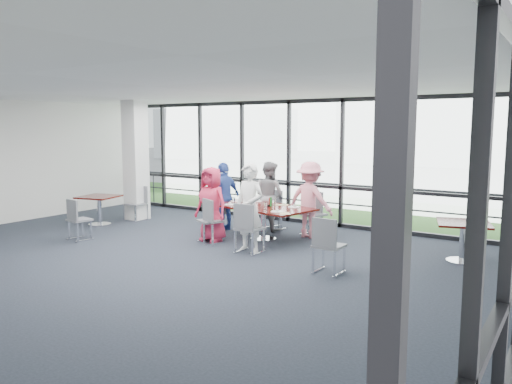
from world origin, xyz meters
The scene contains 39 objects.
floor centered at (0.00, 0.00, -0.01)m, with size 12.00×10.00×0.02m, color #1C232A.
ceiling centered at (0.00, 0.00, 3.20)m, with size 12.00×10.00×0.04m, color white.
curtain_wall_back centered at (0.00, 5.00, 1.60)m, with size 12.00×0.10×3.20m, color white.
structural_column centered at (-3.60, 3.00, 1.60)m, with size 0.50×0.50×3.20m, color silver.
apron centered at (0.00, 10.00, -0.02)m, with size 80.00×70.00×0.02m, color slate.
grass_strip centered at (0.00, 8.00, 0.01)m, with size 80.00×5.00×0.01m, color #285A1E.
hangar_aux centered at (-18.00, 28.00, 2.00)m, with size 10.00×6.00×4.00m, color silver.
guard_rail centered at (0.00, 5.60, 0.50)m, with size 0.06×0.06×12.00m, color #2D2D33.
main_table centered at (0.63, 2.76, 0.65)m, with size 2.42×1.65×0.75m.
side_table_left centered at (-3.79, 1.88, 0.64)m, with size 1.06×1.06×0.75m.
side_table_right centered at (4.72, 3.19, 0.64)m, with size 1.14×1.14×0.75m.
diner_near_left centered at (-0.25, 2.02, 0.82)m, with size 0.80×0.52×1.64m, color #CC294B.
diner_near_right centered at (0.99, 1.66, 0.89)m, with size 0.65×0.48×1.78m, color white.
diner_far_left centered at (0.18, 3.74, 0.84)m, with size 0.81×0.50×1.67m, color gray.
diner_far_right centered at (1.39, 3.52, 0.86)m, with size 1.12×0.58×1.73m, color pink.
diner_end centered at (-0.72, 3.13, 0.83)m, with size 0.97×0.53×1.65m, color #3150A5.
chair_main_nl centered at (-0.17, 1.87, 0.48)m, with size 0.47×0.47×0.95m, color slate, non-canonical shape.
chair_main_nr centered at (1.05, 1.59, 0.49)m, with size 0.48×0.48×0.98m, color slate, non-canonical shape.
chair_main_fl centered at (0.23, 3.95, 0.46)m, with size 0.45×0.45×0.91m, color slate, non-canonical shape.
chair_main_fr centered at (1.36, 3.78, 0.49)m, with size 0.47×0.47×0.97m, color slate, non-canonical shape.
chair_main_end centered at (-0.92, 3.08, 0.42)m, with size 0.41×0.41×0.84m, color slate, non-canonical shape.
chair_spare_la centered at (-2.76, 0.49, 0.45)m, with size 0.44×0.44×0.90m, color slate, non-canonical shape.
chair_spare_lb centered at (-3.47, 2.83, 0.45)m, with size 0.44×0.44×0.89m, color slate, non-canonical shape.
chair_spare_r centered at (2.96, 1.17, 0.48)m, with size 0.47×0.47×0.96m, color slate, non-canonical shape.
plate_nl centered at (-0.11, 2.50, 0.76)m, with size 0.24×0.24×0.01m, color white.
plate_nr centered at (1.27, 2.27, 0.76)m, with size 0.26×0.26×0.01m, color white.
plate_fl centered at (0.13, 3.26, 0.76)m, with size 0.24×0.24×0.01m, color white.
plate_fr centered at (1.27, 2.98, 0.76)m, with size 0.25×0.25×0.01m, color white.
plate_end centered at (-0.29, 3.02, 0.76)m, with size 0.28×0.28×0.01m, color white.
tumbler_a centered at (0.32, 2.53, 0.82)m, with size 0.07×0.07×0.13m, color white.
tumbler_b centered at (0.90, 2.42, 0.82)m, with size 0.07×0.07×0.15m, color white.
tumbler_c centered at (0.73, 3.05, 0.82)m, with size 0.07×0.07×0.14m, color white.
tumbler_d centered at (-0.15, 2.71, 0.82)m, with size 0.07×0.07×0.14m, color white.
menu_a centered at (0.32, 2.33, 0.75)m, with size 0.31×0.22×0.00m, color beige.
menu_b centered at (1.50, 2.20, 0.75)m, with size 0.29×0.21×0.00m, color beige.
menu_c centered at (0.86, 3.15, 0.75)m, with size 0.30×0.21×0.00m, color beige.
condiment_caddy centered at (0.71, 2.78, 0.77)m, with size 0.10×0.07×0.04m, color black.
ketchup_bottle centered at (0.74, 2.86, 0.84)m, with size 0.06×0.06×0.18m, color maroon.
green_bottle centered at (0.76, 2.86, 0.85)m, with size 0.05×0.05×0.20m, color #166823.
Camera 1 is at (6.47, -6.46, 2.47)m, focal length 35.00 mm.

